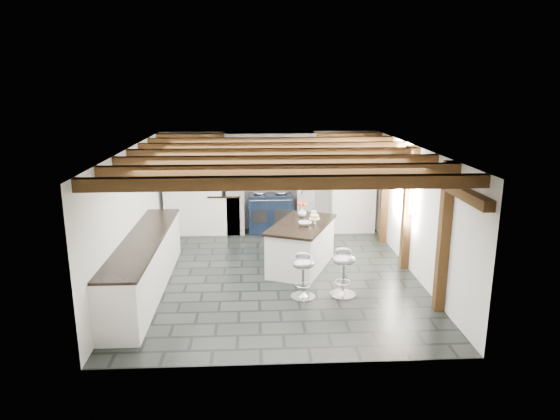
{
  "coord_description": "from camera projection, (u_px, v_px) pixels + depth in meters",
  "views": [
    {
      "loc": [
        -0.38,
        -8.49,
        3.39
      ],
      "look_at": [
        0.1,
        0.4,
        1.1
      ],
      "focal_mm": 32.0,
      "sensor_mm": 36.0,
      "label": 1
    }
  ],
  "objects": [
    {
      "name": "room_shell",
      "position": [
        243.0,
        200.0,
        10.15
      ],
      "size": [
        6.0,
        6.03,
        6.0
      ],
      "color": "white",
      "rests_on": "ground"
    },
    {
      "name": "kitchen_island",
      "position": [
        301.0,
        245.0,
        9.32
      ],
      "size": [
        1.51,
        1.95,
        1.15
      ],
      "rotation": [
        0.0,
        0.0,
        -0.4
      ],
      "color": "white",
      "rests_on": "ground"
    },
    {
      "name": "bar_stool_near",
      "position": [
        344.0,
        267.0,
        8.05
      ],
      "size": [
        0.49,
        0.49,
        0.8
      ],
      "rotation": [
        0.0,
        0.0,
        -0.29
      ],
      "color": "silver",
      "rests_on": "ground"
    },
    {
      "name": "ground",
      "position": [
        276.0,
        274.0,
        9.08
      ],
      "size": [
        6.0,
        6.0,
        0.0
      ],
      "primitive_type": "plane",
      "color": "black",
      "rests_on": "ground"
    },
    {
      "name": "bar_stool_far",
      "position": [
        303.0,
        270.0,
        7.98
      ],
      "size": [
        0.47,
        0.47,
        0.75
      ],
      "rotation": [
        0.0,
        0.0,
        -0.32
      ],
      "color": "silver",
      "rests_on": "ground"
    },
    {
      "name": "range_cooker",
      "position": [
        270.0,
        212.0,
        11.55
      ],
      "size": [
        1.0,
        0.63,
        0.99
      ],
      "color": "black",
      "rests_on": "ground"
    }
  ]
}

